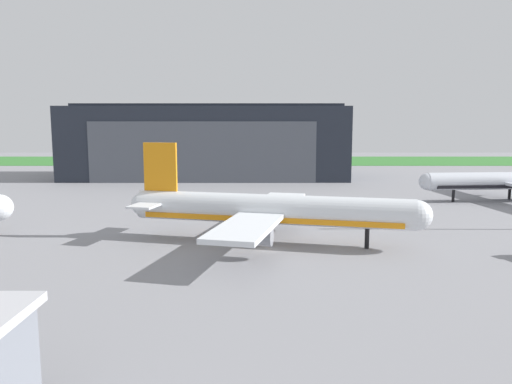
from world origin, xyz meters
The scene contains 5 objects.
ground_plane centered at (0.00, 0.00, 0.00)m, with size 440.00×440.00×0.00m, color gray.
grass_field_strip centered at (0.00, 153.99, 0.04)m, with size 440.00×56.00×0.08m, color #357931.
maintenance_hangar centered at (-15.56, 86.42, 10.30)m, with size 79.32×32.93×21.52m.
airliner_far_left centered at (49.84, 38.77, 3.99)m, with size 37.31×33.41×11.84m.
airliner_near_right centered at (0.51, 3.28, 4.26)m, with size 38.28×34.47×12.84m.
Camera 1 is at (-1.31, -57.85, 14.99)m, focal length 33.92 mm.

